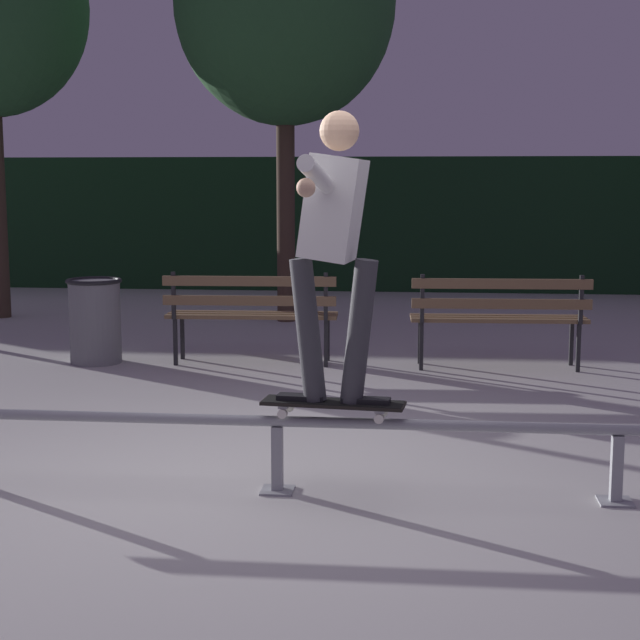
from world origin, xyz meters
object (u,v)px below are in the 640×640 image
at_px(grind_rail, 277,432).
at_px(park_bench_leftmost, 251,308).
at_px(park_bench_left_center, 499,311).
at_px(skateboard, 333,404).
at_px(skateboarder, 334,232).
at_px(tree_behind_benches, 285,3).
at_px(trash_can, 95,320).

bearing_deg(grind_rail, park_bench_leftmost, 102.11).
bearing_deg(park_bench_left_center, skateboard, -107.89).
bearing_deg(park_bench_left_center, skateboarder, -107.85).
height_order(park_bench_leftmost, tree_behind_benches, tree_behind_benches).
bearing_deg(park_bench_leftmost, trash_can, -177.69).
bearing_deg(tree_behind_benches, park_bench_leftmost, -88.69).
bearing_deg(park_bench_left_center, tree_behind_benches, 129.50).
relative_size(skateboard, tree_behind_benches, 0.15).
xyz_separation_m(skateboarder, park_bench_left_center, (1.18, 3.67, -0.90)).
distance_m(grind_rail, trash_can, 4.27).
distance_m(grind_rail, park_bench_left_center, 3.97).
xyz_separation_m(skateboard, trash_can, (-2.58, 3.61, -0.09)).
bearing_deg(skateboard, park_bench_leftmost, 106.64).
bearing_deg(skateboarder, park_bench_left_center, 72.15).
height_order(skateboarder, park_bench_left_center, skateboarder).
relative_size(park_bench_leftmost, park_bench_left_center, 1.00).
height_order(grind_rail, trash_can, trash_can).
bearing_deg(skateboarder, tree_behind_benches, 100.13).
bearing_deg(tree_behind_benches, trash_can, -115.96).
xyz_separation_m(park_bench_leftmost, tree_behind_benches, (-0.07, 2.85, 3.24)).
xyz_separation_m(park_bench_left_center, trash_can, (-3.77, -0.06, -0.12)).
height_order(skateboard, skateboarder, skateboarder).
bearing_deg(park_bench_leftmost, grind_rail, -77.89).
height_order(grind_rail, skateboard, skateboard).
xyz_separation_m(skateboarder, tree_behind_benches, (-1.17, 6.53, 2.34)).
xyz_separation_m(tree_behind_benches, trash_can, (-1.42, -2.91, -3.37)).
xyz_separation_m(park_bench_leftmost, park_bench_left_center, (2.28, 0.00, 0.00)).
distance_m(skateboarder, park_bench_leftmost, 3.94).
height_order(skateboarder, tree_behind_benches, tree_behind_benches).
xyz_separation_m(skateboarder, park_bench_leftmost, (-1.10, 3.67, -0.90)).
height_order(skateboard, tree_behind_benches, tree_behind_benches).
height_order(park_bench_left_center, tree_behind_benches, tree_behind_benches).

